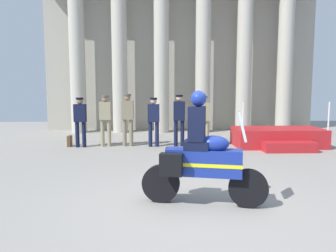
{
  "coord_description": "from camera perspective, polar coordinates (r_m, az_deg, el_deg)",
  "views": [
    {
      "loc": [
        -0.68,
        -5.15,
        1.93
      ],
      "look_at": [
        -0.4,
        2.89,
        1.0
      ],
      "focal_mm": 34.99,
      "sensor_mm": 36.0,
      "label": 1
    }
  ],
  "objects": [
    {
      "name": "ground_plane",
      "position": [
        5.54,
        5.33,
        -13.87
      ],
      "size": [
        28.0,
        28.0,
        0.0
      ],
      "primitive_type": "plane",
      "color": "gray"
    },
    {
      "name": "officer_in_row_0",
      "position": [
        11.08,
        -15.04,
        1.34
      ],
      "size": [
        0.39,
        0.24,
        1.63
      ],
      "rotation": [
        0.0,
        0.0,
        3.1
      ],
      "color": "black",
      "rests_on": "ground_plane"
    },
    {
      "name": "officer_in_row_4",
      "position": [
        10.89,
        1.96,
        1.73
      ],
      "size": [
        0.39,
        0.24,
        1.72
      ],
      "rotation": [
        0.0,
        0.0,
        3.1
      ],
      "color": "black",
      "rests_on": "ground_plane"
    },
    {
      "name": "officer_in_row_5",
      "position": [
        10.89,
        6.26,
        1.59
      ],
      "size": [
        0.39,
        0.24,
        1.68
      ],
      "rotation": [
        0.0,
        0.0,
        3.1
      ],
      "color": "gray",
      "rests_on": "ground_plane"
    },
    {
      "name": "officer_in_row_1",
      "position": [
        11.03,
        -10.84,
        1.65
      ],
      "size": [
        0.39,
        0.24,
        1.7
      ],
      "rotation": [
        0.0,
        0.0,
        3.1
      ],
      "color": "gray",
      "rests_on": "ground_plane"
    },
    {
      "name": "officer_in_row_3",
      "position": [
        10.83,
        -2.52,
        1.42
      ],
      "size": [
        0.39,
        0.24,
        1.63
      ],
      "rotation": [
        0.0,
        0.0,
        3.1
      ],
      "color": "#141938",
      "rests_on": "ground_plane"
    },
    {
      "name": "colonnade_backdrop",
      "position": [
        15.1,
        2.37,
        13.84
      ],
      "size": [
        12.33,
        1.51,
        7.32
      ],
      "color": "#A49F91",
      "rests_on": "ground_plane"
    },
    {
      "name": "briefcase_on_ground",
      "position": [
        11.44,
        -16.76,
        -2.51
      ],
      "size": [
        0.1,
        0.32,
        0.36
      ],
      "primitive_type": "cube",
      "color": "brown",
      "rests_on": "ground_plane"
    },
    {
      "name": "motorcycle_with_rider",
      "position": [
        5.44,
        5.51,
        -5.51
      ],
      "size": [
        2.06,
        0.84,
        1.9
      ],
      "rotation": [
        0.0,
        0.0,
        -0.22
      ],
      "color": "black",
      "rests_on": "ground_plane"
    },
    {
      "name": "reviewing_stand",
      "position": [
        11.46,
        18.7,
        -1.98
      ],
      "size": [
        2.87,
        1.96,
        1.51
      ],
      "color": "#B21E23",
      "rests_on": "ground_plane"
    },
    {
      "name": "officer_in_row_2",
      "position": [
        10.97,
        -7.04,
        1.82
      ],
      "size": [
        0.39,
        0.24,
        1.74
      ],
      "rotation": [
        0.0,
        0.0,
        3.1
      ],
      "color": "#7A7056",
      "rests_on": "ground_plane"
    }
  ]
}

